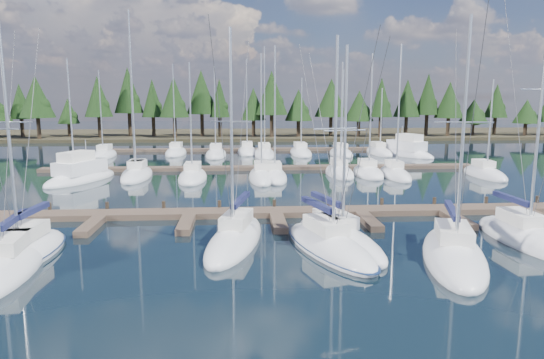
{
  "coord_description": "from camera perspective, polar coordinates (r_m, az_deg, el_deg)",
  "views": [
    {
      "loc": [
        -2.46,
        -15.51,
        8.29
      ],
      "look_at": [
        0.03,
        22.0,
        1.88
      ],
      "focal_mm": 32.0,
      "sensor_mm": 36.0,
      "label": 1
    }
  ],
  "objects": [
    {
      "name": "motor_yacht_right",
      "position": [
        72.26,
        15.52,
        3.17
      ],
      "size": [
        7.29,
        10.74,
        5.13
      ],
      "color": "silver",
      "rests_on": "ground"
    },
    {
      "name": "front_sailboat_1",
      "position": [
        28.61,
        -27.17,
        -7.68
      ],
      "size": [
        3.39,
        8.2,
        12.86
      ],
      "color": "silver",
      "rests_on": "ground"
    },
    {
      "name": "back_sailboat_rows",
      "position": [
        60.61,
        -1.38,
        2.06
      ],
      "size": [
        47.64,
        32.11,
        17.54
      ],
      "color": "silver",
      "rests_on": "ground"
    },
    {
      "name": "motor_yacht_left",
      "position": [
        52.18,
        -21.58,
        0.44
      ],
      "size": [
        6.69,
        10.33,
        4.92
      ],
      "color": "silver",
      "rests_on": "ground"
    },
    {
      "name": "front_sailboat_4",
      "position": [
        26.9,
        6.7,
        -7.74
      ],
      "size": [
        5.39,
        9.71,
        12.15
      ],
      "color": "silver",
      "rests_on": "ground"
    },
    {
      "name": "front_sailboat_0",
      "position": [
        26.74,
        -28.81,
        -8.99
      ],
      "size": [
        3.63,
        8.83,
        12.5
      ],
      "color": "silver",
      "rests_on": "ground"
    },
    {
      "name": "front_sailboat_3",
      "position": [
        28.27,
        7.79,
        -6.9
      ],
      "size": [
        5.21,
        9.8,
        11.82
      ],
      "color": "silver",
      "rests_on": "ground"
    },
    {
      "name": "front_sailboat_2",
      "position": [
        27.94,
        -4.37,
        -7.01
      ],
      "size": [
        4.5,
        9.71,
        12.7
      ],
      "color": "silver",
      "rests_on": "ground"
    },
    {
      "name": "front_sailboat_6",
      "position": [
        31.81,
        27.46,
        -5.98
      ],
      "size": [
        3.04,
        8.72,
        15.81
      ],
      "color": "silver",
      "rests_on": "ground"
    },
    {
      "name": "ground",
      "position": [
        46.32,
        -0.69,
        -0.64
      ],
      "size": [
        260.0,
        260.0,
        0.0
      ],
      "primitive_type": "plane",
      "color": "black",
      "rests_on": "ground"
    },
    {
      "name": "far_shore",
      "position": [
        105.84,
        -2.46,
        5.33
      ],
      "size": [
        220.0,
        30.0,
        0.6
      ],
      "primitive_type": "cube",
      "color": "#302A1A",
      "rests_on": "ground"
    },
    {
      "name": "front_sailboat_5",
      "position": [
        26.94,
        20.58,
        -8.28
      ],
      "size": [
        5.75,
        10.26,
        12.9
      ],
      "color": "silver",
      "rests_on": "ground"
    },
    {
      "name": "tree_line",
      "position": [
        95.71,
        -2.54,
        9.13
      ],
      "size": [
        185.39,
        11.63,
        13.53
      ],
      "color": "black",
      "rests_on": "far_shore"
    },
    {
      "name": "main_dock",
      "position": [
        33.93,
        0.48,
        -4.12
      ],
      "size": [
        44.0,
        6.13,
        0.9
      ],
      "color": "brown",
      "rests_on": "ground"
    },
    {
      "name": "back_docks",
      "position": [
        65.64,
        -1.62,
        2.58
      ],
      "size": [
        50.0,
        21.8,
        0.4
      ],
      "color": "brown",
      "rests_on": "ground"
    }
  ]
}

